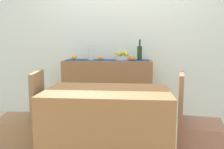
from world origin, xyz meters
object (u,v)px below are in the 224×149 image
at_px(wine_bottle, 140,53).
at_px(ceramic_vase, 91,52).
at_px(sideboard_console, 108,90).
at_px(chair_by_corner, 197,141).
at_px(fruit_bowl, 123,58).
at_px(dining_table, 107,128).
at_px(chair_near_window, 22,135).

distance_m(wine_bottle, ceramic_vase, 0.72).
distance_m(sideboard_console, ceramic_vase, 0.62).
bearing_deg(chair_by_corner, fruit_bowl, 118.32).
bearing_deg(chair_by_corner, wine_bottle, 109.90).
xyz_separation_m(fruit_bowl, chair_by_corner, (0.76, -1.41, -0.67)).
xyz_separation_m(fruit_bowl, dining_table, (-0.08, -1.41, -0.56)).
height_order(sideboard_console, wine_bottle, wine_bottle).
bearing_deg(fruit_bowl, ceramic_vase, 180.00).
bearing_deg(chair_near_window, wine_bottle, 50.28).
bearing_deg(dining_table, chair_by_corner, 0.21).
height_order(dining_table, chair_near_window, chair_near_window).
relative_size(wine_bottle, chair_near_window, 0.34).
xyz_separation_m(wine_bottle, chair_by_corner, (0.51, -1.41, -0.75)).
relative_size(fruit_bowl, ceramic_vase, 1.04).
relative_size(chair_near_window, chair_by_corner, 1.00).
bearing_deg(fruit_bowl, dining_table, -93.30).
xyz_separation_m(dining_table, chair_by_corner, (0.84, 0.00, -0.10)).
bearing_deg(dining_table, sideboard_console, 95.76).
relative_size(wine_bottle, ceramic_vase, 1.33).
distance_m(fruit_bowl, dining_table, 1.52).
bearing_deg(wine_bottle, chair_near_window, -129.72).
xyz_separation_m(ceramic_vase, dining_table, (0.39, -1.41, -0.64)).
xyz_separation_m(chair_near_window, chair_by_corner, (1.68, 0.00, 0.00)).
relative_size(fruit_bowl, chair_by_corner, 0.27).
bearing_deg(dining_table, ceramic_vase, 105.49).
xyz_separation_m(sideboard_console, chair_near_window, (-0.70, -1.41, -0.18)).
bearing_deg(ceramic_vase, wine_bottle, 0.00).
bearing_deg(ceramic_vase, dining_table, -74.51).
distance_m(sideboard_console, dining_table, 1.42).
xyz_separation_m(wine_bottle, dining_table, (-0.33, -1.41, -0.64)).
relative_size(sideboard_console, wine_bottle, 4.25).
xyz_separation_m(fruit_bowl, ceramic_vase, (-0.47, 0.00, 0.08)).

